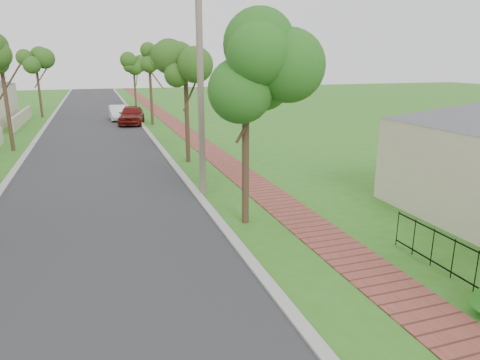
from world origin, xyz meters
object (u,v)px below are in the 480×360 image
parked_car_red (132,115)px  parked_car_white (118,113)px  near_tree (246,74)px  utility_pole (201,86)px

parked_car_red → parked_car_white: bearing=118.3°
near_tree → parked_car_red: bearing=93.7°
parked_car_white → near_tree: near_tree is taller
near_tree → utility_pole: 3.47m
parked_car_red → near_tree: 24.06m
parked_car_white → near_tree: (2.46, -26.71, 3.98)m
parked_car_red → near_tree: near_tree is taller
utility_pole → near_tree: bearing=-80.7°
parked_car_red → near_tree: size_ratio=0.77×
parked_car_white → utility_pole: utility_pole is taller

